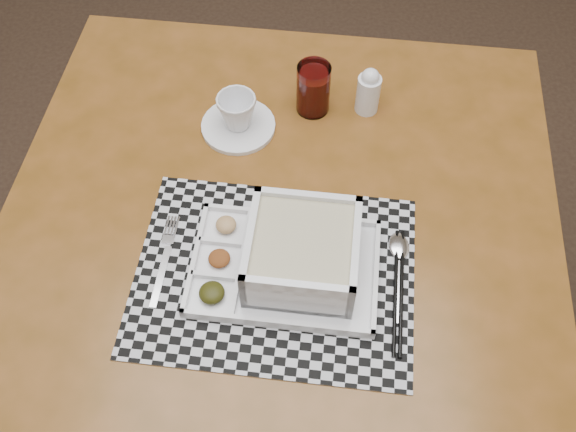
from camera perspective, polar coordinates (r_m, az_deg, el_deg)
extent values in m
cube|color=#52340E|center=(1.19, -0.78, -0.61)|extent=(1.15, 1.15, 0.04)
cylinder|color=#52340E|center=(1.86, -13.11, 6.03)|extent=(0.05, 0.05, 0.73)
cylinder|color=#52340E|center=(1.81, 15.95, 3.30)|extent=(0.05, 0.05, 0.73)
cube|color=#52340E|center=(1.52, 1.40, 11.91)|extent=(0.88, 0.15, 0.08)
cube|color=#52340E|center=(1.35, -19.61, -0.16)|extent=(0.15, 0.88, 0.08)
cube|color=#52340E|center=(1.29, 19.12, -4.04)|extent=(0.15, 0.88, 0.08)
cube|color=#B6B6BE|center=(1.11, -1.20, -5.24)|extent=(0.52, 0.43, 0.00)
cube|color=white|center=(1.11, -0.30, -4.74)|extent=(0.35, 0.26, 0.01)
cube|color=white|center=(1.16, 0.34, 0.07)|extent=(0.32, 0.05, 0.01)
cube|color=white|center=(1.05, -1.02, -9.44)|extent=(0.32, 0.05, 0.01)
cube|color=white|center=(1.12, -8.25, -3.59)|extent=(0.04, 0.22, 0.01)
cube|color=white|center=(1.10, 7.81, -5.26)|extent=(0.04, 0.22, 0.01)
cube|color=white|center=(1.11, -4.16, -4.04)|extent=(0.04, 0.20, 0.01)
cube|color=white|center=(1.10, -6.64, -5.32)|extent=(0.08, 0.02, 0.01)
cube|color=white|center=(1.13, -6.01, -2.33)|extent=(0.08, 0.02, 0.01)
ellipsoid|color=black|center=(1.08, -6.79, -6.78)|extent=(0.04, 0.04, 0.02)
ellipsoid|color=#4F240D|center=(1.11, -6.13, -3.76)|extent=(0.04, 0.04, 0.02)
ellipsoid|color=olive|center=(1.14, -5.54, -0.77)|extent=(0.04, 0.04, 0.02)
cube|color=white|center=(1.10, 1.25, -4.27)|extent=(0.21, 0.21, 0.01)
cube|color=white|center=(1.11, 1.76, 0.57)|extent=(0.18, 0.04, 0.09)
cube|color=white|center=(1.03, 0.77, -7.25)|extent=(0.18, 0.04, 0.09)
cube|color=white|center=(1.07, -3.27, -2.71)|extent=(0.04, 0.18, 0.09)
cube|color=white|center=(1.07, 5.87, -3.63)|extent=(0.04, 0.18, 0.09)
cube|color=tan|center=(1.07, 1.28, -3.29)|extent=(0.18, 0.18, 0.08)
cube|color=silver|center=(1.13, -11.44, -5.27)|extent=(0.03, 0.12, 0.00)
cube|color=silver|center=(1.17, -10.60, -2.07)|extent=(0.02, 0.02, 0.00)
cube|color=silver|center=(1.18, -10.70, -0.81)|extent=(0.01, 0.04, 0.00)
cube|color=silver|center=(1.18, -10.42, -0.84)|extent=(0.01, 0.04, 0.00)
cube|color=silver|center=(1.18, -10.14, -0.87)|extent=(0.01, 0.04, 0.00)
cube|color=silver|center=(1.18, -9.85, -0.90)|extent=(0.01, 0.04, 0.00)
cube|color=silver|center=(1.11, 9.70, -6.59)|extent=(0.03, 0.12, 0.00)
ellipsoid|color=silver|center=(1.15, 9.82, -2.62)|extent=(0.04, 0.06, 0.01)
cylinder|color=black|center=(1.11, 9.53, -6.54)|extent=(0.04, 0.24, 0.01)
cylinder|color=black|center=(1.11, 10.05, -6.59)|extent=(0.04, 0.24, 0.01)
cylinder|color=white|center=(1.31, -4.44, 7.98)|extent=(0.15, 0.15, 0.01)
imported|color=white|center=(1.28, -4.56, 9.23)|extent=(0.08, 0.08, 0.07)
cylinder|color=white|center=(1.31, 2.26, 11.24)|extent=(0.07, 0.07, 0.11)
cylinder|color=#450605|center=(1.32, 2.25, 10.90)|extent=(0.06, 0.06, 0.09)
cylinder|color=white|center=(1.33, 7.12, 10.69)|extent=(0.05, 0.05, 0.08)
sphere|color=white|center=(1.30, 7.34, 12.15)|extent=(0.04, 0.04, 0.04)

